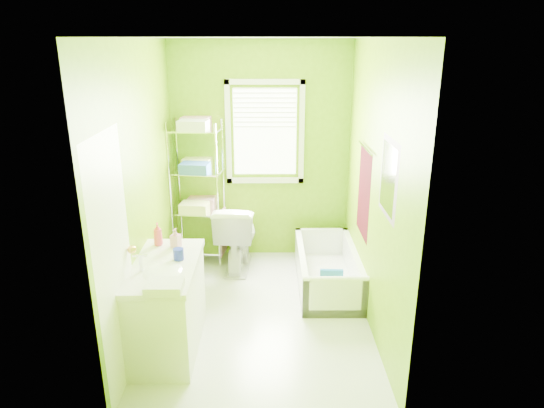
{
  "coord_description": "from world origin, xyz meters",
  "views": [
    {
      "loc": [
        0.09,
        -4.21,
        2.59
      ],
      "look_at": [
        0.12,
        0.25,
        1.07
      ],
      "focal_mm": 32.0,
      "sensor_mm": 36.0,
      "label": 1
    }
  ],
  "objects_px": {
    "bathtub": "(327,275)",
    "wire_shelf_unit": "(198,176)",
    "toilet": "(237,235)",
    "vanity": "(167,303)"
  },
  "relations": [
    {
      "from": "toilet",
      "to": "vanity",
      "type": "bearing_deg",
      "value": 76.21
    },
    {
      "from": "toilet",
      "to": "vanity",
      "type": "relative_size",
      "value": 0.74
    },
    {
      "from": "toilet",
      "to": "wire_shelf_unit",
      "type": "height_order",
      "value": "wire_shelf_unit"
    },
    {
      "from": "bathtub",
      "to": "wire_shelf_unit",
      "type": "bearing_deg",
      "value": 154.55
    },
    {
      "from": "toilet",
      "to": "wire_shelf_unit",
      "type": "xyz_separation_m",
      "value": [
        -0.44,
        0.2,
        0.66
      ]
    },
    {
      "from": "vanity",
      "to": "bathtub",
      "type": "bearing_deg",
      "value": 35.27
    },
    {
      "from": "bathtub",
      "to": "wire_shelf_unit",
      "type": "distance_m",
      "value": 1.87
    },
    {
      "from": "toilet",
      "to": "vanity",
      "type": "xyz_separation_m",
      "value": [
        -0.51,
        -1.57,
        0.02
      ]
    },
    {
      "from": "vanity",
      "to": "wire_shelf_unit",
      "type": "xyz_separation_m",
      "value": [
        0.06,
        1.77,
        0.64
      ]
    },
    {
      "from": "bathtub",
      "to": "toilet",
      "type": "bearing_deg",
      "value": 154.17
    }
  ]
}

